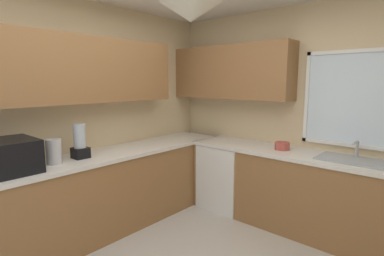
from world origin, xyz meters
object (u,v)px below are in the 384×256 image
kettle (54,152)px  blender_appliance (80,143)px  bowl (282,146)px  microwave (12,156)px  sink_assembly (353,160)px  dishwasher (227,176)px

kettle → blender_appliance: (-0.02, 0.28, 0.04)m
kettle → bowl: size_ratio=1.45×
microwave → sink_assembly: microwave is taller
dishwasher → kettle: size_ratio=3.50×
dishwasher → bowl: 0.90m
dishwasher → microwave: microwave is taller
sink_assembly → bowl: 0.74m
dishwasher → blender_appliance: 1.94m
microwave → kettle: bearing=86.7°
kettle → bowl: kettle is taller
kettle → blender_appliance: size_ratio=0.67×
bowl → blender_appliance: (-1.40, -1.75, 0.12)m
sink_assembly → kettle: bearing=-136.3°
bowl → blender_appliance: bearing=-128.8°
sink_assembly → dishwasher: bearing=-178.6°
sink_assembly → bowl: bearing=-179.5°
kettle → blender_appliance: blender_appliance is taller
microwave → kettle: microwave is taller
dishwasher → bowl: size_ratio=5.08×
sink_assembly → blender_appliance: bearing=-140.8°
kettle → blender_appliance: 0.28m
microwave → sink_assembly: bearing=47.9°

